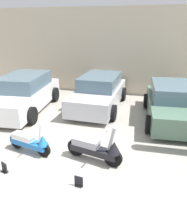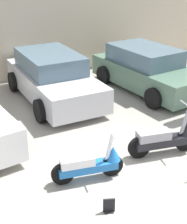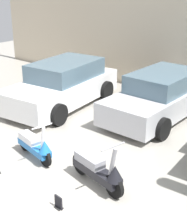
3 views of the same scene
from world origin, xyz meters
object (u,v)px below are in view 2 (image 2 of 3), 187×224
(placard_near_left_scooter, at_px, (109,206))
(car_rear_center, at_px, (53,78))
(scooter_front_left, at_px, (91,163))
(car_rear_right, at_px, (147,70))
(scooter_front_right, at_px, (166,137))

(placard_near_left_scooter, bearing_deg, car_rear_center, 77.60)
(scooter_front_left, distance_m, car_rear_right, 5.22)
(scooter_front_right, bearing_deg, car_rear_right, 71.66)
(car_rear_right, bearing_deg, scooter_front_right, -35.04)
(scooter_front_left, height_order, scooter_front_right, scooter_front_right)
(placard_near_left_scooter, bearing_deg, scooter_front_left, 79.59)
(scooter_front_left, xyz_separation_m, placard_near_left_scooter, (-0.18, -0.97, -0.24))
(scooter_front_right, distance_m, car_rear_center, 4.18)
(scooter_front_left, bearing_deg, placard_near_left_scooter, -88.77)
(scooter_front_right, height_order, car_rear_right, car_rear_right)
(scooter_front_left, bearing_deg, scooter_front_right, 13.44)
(scooter_front_right, xyz_separation_m, placard_near_left_scooter, (-2.03, -1.03, -0.28))
(scooter_front_left, relative_size, car_rear_right, 0.34)
(car_rear_center, height_order, placard_near_left_scooter, car_rear_center)
(scooter_front_left, xyz_separation_m, scooter_front_right, (1.86, 0.06, 0.04))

